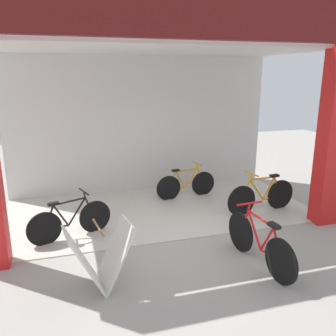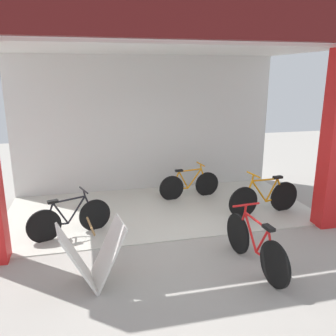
{
  "view_description": "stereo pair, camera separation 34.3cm",
  "coord_description": "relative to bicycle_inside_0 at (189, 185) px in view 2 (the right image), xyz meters",
  "views": [
    {
      "loc": [
        -1.81,
        -5.42,
        2.89
      ],
      "look_at": [
        0.0,
        0.77,
        1.15
      ],
      "focal_mm": 37.3,
      "sensor_mm": 36.0,
      "label": 1
    },
    {
      "loc": [
        -1.48,
        -5.5,
        2.89
      ],
      "look_at": [
        0.0,
        0.77,
        1.15
      ],
      "focal_mm": 37.3,
      "sensor_mm": 36.0,
      "label": 2
    }
  ],
  "objects": [
    {
      "name": "shop_facade",
      "position": [
        -0.84,
        -0.49,
        1.95
      ],
      "size": [
        6.69,
        3.41,
        4.26
      ],
      "color": "beige",
      "rests_on": "ground"
    },
    {
      "name": "bicycle_inside_1",
      "position": [
        -2.71,
        -1.46,
        0.01
      ],
      "size": [
        1.48,
        0.57,
        0.85
      ],
      "color": "black",
      "rests_on": "ground"
    },
    {
      "name": "sandwich_board_sign",
      "position": [
        -2.34,
        -3.13,
        0.12
      ],
      "size": [
        0.97,
        0.72,
        0.92
      ],
      "color": "silver",
      "rests_on": "ground"
    },
    {
      "name": "bicycle_parked_0",
      "position": [
        0.07,
        -3.23,
        0.04
      ],
      "size": [
        0.46,
        1.69,
        0.93
      ],
      "color": "black",
      "rests_on": "ground"
    },
    {
      "name": "ground_plane",
      "position": [
        -0.84,
        -2.11,
        -0.33
      ],
      "size": [
        20.98,
        20.98,
        0.0
      ],
      "primitive_type": "plane",
      "color": "#9E9991",
      "rests_on": "ground"
    },
    {
      "name": "bicycle_inside_0",
      "position": [
        0.0,
        0.0,
        0.0
      ],
      "size": [
        1.51,
        0.42,
        0.83
      ],
      "color": "black",
      "rests_on": "ground"
    },
    {
      "name": "bicycle_inside_2",
      "position": [
        1.26,
        -1.32,
        0.03
      ],
      "size": [
        1.67,
        0.46,
        0.92
      ],
      "color": "black",
      "rests_on": "ground"
    }
  ]
}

